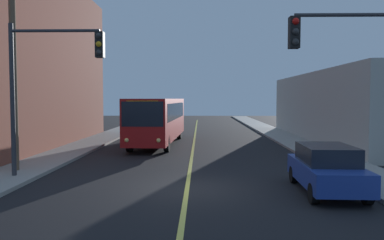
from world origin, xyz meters
The scene contains 11 objects.
ground_plane centered at (0.00, 0.00, 0.00)m, with size 120.00×120.00×0.00m, color black.
sidewalk_left centered at (-7.25, 10.00, 0.07)m, with size 2.50×90.00×0.15m, color gray.
sidewalk_right centered at (7.25, 10.00, 0.07)m, with size 2.50×90.00×0.15m, color gray.
lane_stripe_center centered at (0.00, 15.00, 0.01)m, with size 0.16×60.00×0.01m, color #D8CC4C.
building_right_warehouse centered at (14.49, 16.29, 2.56)m, with size 12.00×22.73×5.13m.
city_bus centered at (-2.48, 13.73, 1.82)m, with size 3.07×12.24×3.20m.
parked_car_blue centered at (4.76, -0.50, 0.84)m, with size 1.95×4.46×1.62m.
utility_pole_near centered at (-7.42, 2.64, 5.37)m, with size 2.40×0.28×9.47m.
traffic_signal_left_corner centered at (-5.41, 1.49, 4.30)m, with size 3.75×0.48×6.00m.
traffic_signal_right_corner centered at (5.41, -1.17, 4.30)m, with size 3.75×0.48×6.00m.
fire_hydrant centered at (6.85, 6.38, 0.58)m, with size 0.44×0.26×0.84m.
Camera 1 is at (0.47, -13.80, 3.20)m, focal length 36.65 mm.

